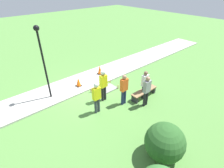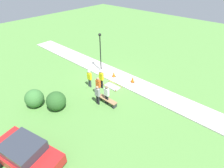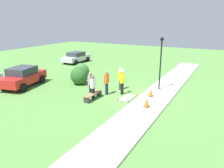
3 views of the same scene
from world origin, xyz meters
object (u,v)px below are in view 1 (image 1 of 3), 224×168
park_bench (144,92)px  worker_assistant (97,95)px  worker_supervisor (103,82)px  traffic_cone_far_patch (78,82)px  traffic_cone_near_patch (100,70)px  lamppost_near (42,54)px  bystander_in_gray_shirt (145,83)px  bystander_in_white_shirt (147,90)px  bystander_in_orange_shirt (124,88)px

park_bench → worker_assistant: bearing=-13.7°
worker_supervisor → worker_assistant: (0.91, 0.60, -0.10)m
traffic_cone_far_patch → park_bench: 4.08m
traffic_cone_near_patch → worker_assistant: bearing=50.5°
traffic_cone_near_patch → lamppost_near: bearing=5.8°
bystander_in_gray_shirt → bystander_in_white_shirt: bystander_in_white_shirt is taller
worker_supervisor → lamppost_near: 3.42m
bystander_in_orange_shirt → lamppost_near: lamppost_near is taller
traffic_cone_far_patch → bystander_in_orange_shirt: (-0.94, 3.07, 0.63)m
park_bench → worker_supervisor: bearing=-33.7°
traffic_cone_far_patch → worker_assistant: worker_assistant is taller
worker_supervisor → bystander_in_white_shirt: size_ratio=1.08×
park_bench → lamppost_near: lamppost_near is taller
bystander_in_orange_shirt → worker_assistant: bearing=-14.1°
park_bench → worker_assistant: size_ratio=0.99×
bystander_in_white_shirt → lamppost_near: 5.60m
worker_assistant → bystander_in_orange_shirt: bystander_in_orange_shirt is taller
worker_assistant → bystander_in_orange_shirt: bearing=165.9°
park_bench → traffic_cone_near_patch: bearing=-86.0°
traffic_cone_near_patch → traffic_cone_far_patch: 2.05m
lamppost_near → bystander_in_gray_shirt: bearing=139.6°
bystander_in_white_shirt → lamppost_near: lamppost_near is taller
traffic_cone_near_patch → bystander_in_gray_shirt: size_ratio=0.38×
traffic_cone_far_patch → bystander_in_gray_shirt: (-2.22, 3.41, 0.56)m
traffic_cone_far_patch → bystander_in_white_shirt: (-1.73, 3.93, 0.61)m
worker_assistant → bystander_in_gray_shirt: (-2.78, 0.71, -0.10)m
bystander_in_white_shirt → park_bench: bearing=-134.9°
lamppost_near → bystander_in_white_shirt: bearing=131.9°
traffic_cone_near_patch → bystander_in_gray_shirt: (-0.21, 3.83, 0.54)m
traffic_cone_near_patch → lamppost_near: (3.84, 0.39, 2.29)m
worker_supervisor → bystander_in_white_shirt: bearing=127.1°
traffic_cone_far_patch → worker_supervisor: size_ratio=0.31×
traffic_cone_far_patch → bystander_in_gray_shirt: 4.11m
park_bench → worker_supervisor: size_ratio=0.93×
lamppost_near → park_bench: bearing=140.2°
traffic_cone_far_patch → bystander_in_gray_shirt: size_ratio=0.35×
traffic_cone_near_patch → worker_supervisor: bearing=56.6°
traffic_cone_near_patch → lamppost_near: 4.48m
worker_supervisor → traffic_cone_far_patch: bearing=-80.6°
traffic_cone_near_patch → worker_supervisor: 3.11m
traffic_cone_near_patch → bystander_in_gray_shirt: 3.88m
bystander_in_orange_shirt → lamppost_near: 4.49m
traffic_cone_near_patch → bystander_in_orange_shirt: size_ratio=0.36×
park_bench → bystander_in_white_shirt: size_ratio=1.00×
bystander_in_gray_shirt → lamppost_near: 5.60m
traffic_cone_far_patch → worker_supervisor: bearing=99.4°
worker_supervisor → bystander_in_white_shirt: worker_supervisor is taller
park_bench → traffic_cone_far_patch: bearing=-56.1°
lamppost_near → worker_supervisor: bearing=135.5°
traffic_cone_far_patch → lamppost_near: lamppost_near is taller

